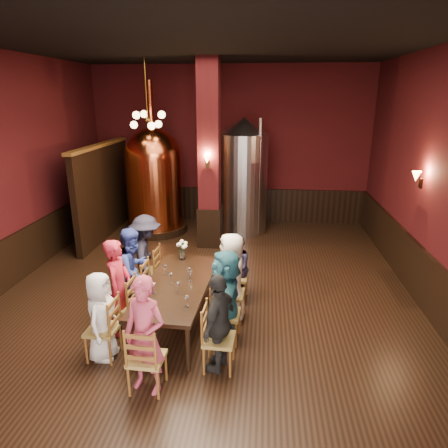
# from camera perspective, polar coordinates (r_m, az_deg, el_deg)

# --- Properties ---
(room) EXTENTS (10.00, 10.02, 4.50)m
(room) POSITION_cam_1_polar(r_m,az_deg,el_deg) (6.96, -2.88, 6.20)
(room) COLOR black
(room) RESTS_ON ground
(wainscot_right) EXTENTS (0.08, 9.90, 1.00)m
(wainscot_right) POSITION_cam_1_polar(r_m,az_deg,el_deg) (7.98, 26.98, -7.49)
(wainscot_right) COLOR black
(wainscot_right) RESTS_ON ground
(wainscot_back) EXTENTS (7.90, 0.08, 1.00)m
(wainscot_back) POSITION_cam_1_polar(r_m,az_deg,el_deg) (12.16, 0.80, 2.84)
(wainscot_back) COLOR black
(wainscot_back) RESTS_ON ground
(wainscot_left) EXTENTS (0.08, 9.90, 1.00)m
(wainscot_left) POSITION_cam_1_polar(r_m,az_deg,el_deg) (8.97, -28.67, -5.03)
(wainscot_left) COLOR black
(wainscot_left) RESTS_ON ground
(column) EXTENTS (0.58, 0.58, 4.50)m
(column) POSITION_cam_1_polar(r_m,az_deg,el_deg) (9.73, -2.11, 9.56)
(column) COLOR #430E10
(column) RESTS_ON ground
(partition) EXTENTS (0.22, 3.50, 2.40)m
(partition) POSITION_cam_1_polar(r_m,az_deg,el_deg) (11.08, -16.81, 4.31)
(partition) COLOR black
(partition) RESTS_ON ground
(pendant_cluster) EXTENTS (0.90, 0.90, 1.70)m
(pendant_cluster) POSITION_cam_1_polar(r_m,az_deg,el_deg) (10.06, -10.85, 14.41)
(pendant_cluster) COLOR #A57226
(pendant_cluster) RESTS_ON room
(sconce_wall) EXTENTS (0.20, 0.20, 0.36)m
(sconce_wall) POSITION_cam_1_polar(r_m,az_deg,el_deg) (8.18, 26.36, 5.78)
(sconce_wall) COLOR black
(sconce_wall) RESTS_ON room
(sconce_column) EXTENTS (0.20, 0.20, 0.36)m
(sconce_column) POSITION_cam_1_polar(r_m,az_deg,el_deg) (9.44, -2.37, 9.00)
(sconce_column) COLOR black
(sconce_column) RESTS_ON column
(dining_table) EXTENTS (1.10, 2.44, 0.75)m
(dining_table) POSITION_cam_1_polar(r_m,az_deg,el_deg) (6.61, -6.73, -8.93)
(dining_table) COLOR black
(dining_table) RESTS_ON ground
(chair_0) EXTENTS (0.48, 0.48, 0.92)m
(chair_0) POSITION_cam_1_polar(r_m,az_deg,el_deg) (6.18, -16.99, -14.14)
(chair_0) COLOR brown
(chair_0) RESTS_ON ground
(person_0) EXTENTS (0.43, 0.65, 1.33)m
(person_0) POSITION_cam_1_polar(r_m,az_deg,el_deg) (6.08, -17.16, -12.49)
(person_0) COLOR white
(person_0) RESTS_ON ground
(chair_1) EXTENTS (0.48, 0.48, 0.92)m
(chair_1) POSITION_cam_1_polar(r_m,az_deg,el_deg) (6.70, -14.57, -11.24)
(chair_1) COLOR brown
(chair_1) RESTS_ON ground
(person_1) EXTENTS (0.38, 0.58, 1.58)m
(person_1) POSITION_cam_1_polar(r_m,az_deg,el_deg) (6.55, -14.80, -8.71)
(person_1) COLOR #B31E32
(person_1) RESTS_ON ground
(chair_2) EXTENTS (0.48, 0.48, 0.92)m
(chair_2) POSITION_cam_1_polar(r_m,az_deg,el_deg) (7.24, -12.58, -8.78)
(chair_2) COLOR brown
(chair_2) RESTS_ON ground
(person_2) EXTENTS (0.60, 0.83, 1.55)m
(person_2) POSITION_cam_1_polar(r_m,az_deg,el_deg) (7.11, -12.75, -6.52)
(person_2) COLOR #2B3C92
(person_2) RESTS_ON ground
(chair_3) EXTENTS (0.48, 0.48, 0.92)m
(chair_3) POSITION_cam_1_polar(r_m,az_deg,el_deg) (7.81, -10.87, -6.63)
(chair_3) COLOR brown
(chair_3) RESTS_ON ground
(person_3) EXTENTS (0.84, 1.13, 1.57)m
(person_3) POSITION_cam_1_polar(r_m,az_deg,el_deg) (7.68, -11.01, -4.42)
(person_3) COLOR black
(person_3) RESTS_ON ground
(chair_4) EXTENTS (0.48, 0.48, 0.92)m
(chair_4) POSITION_cam_1_polar(r_m,az_deg,el_deg) (5.72, -0.71, -16.08)
(chair_4) COLOR brown
(chair_4) RESTS_ON ground
(person_4) EXTENTS (0.60, 0.91, 1.43)m
(person_4) POSITION_cam_1_polar(r_m,az_deg,el_deg) (5.58, -0.72, -13.90)
(person_4) COLOR black
(person_4) RESTS_ON ground
(chair_5) EXTENTS (0.48, 0.48, 0.92)m
(chair_5) POSITION_cam_1_polar(r_m,az_deg,el_deg) (6.28, 0.26, -12.70)
(chair_5) COLOR brown
(chair_5) RESTS_ON ground
(person_5) EXTENTS (0.62, 1.44, 1.51)m
(person_5) POSITION_cam_1_polar(r_m,az_deg,el_deg) (6.14, 0.27, -10.34)
(person_5) COLOR #2A6C7E
(person_5) RESTS_ON ground
(chair_6) EXTENTS (0.48, 0.48, 0.92)m
(chair_6) POSITION_cam_1_polar(r_m,az_deg,el_deg) (6.85, 1.05, -9.92)
(chair_6) COLOR brown
(chair_6) RESTS_ON ground
(person_6) EXTENTS (0.61, 0.82, 1.53)m
(person_6) POSITION_cam_1_polar(r_m,az_deg,el_deg) (6.72, 1.06, -7.61)
(person_6) COLOR white
(person_6) RESTS_ON ground
(chair_7) EXTENTS (0.48, 0.48, 0.92)m
(chair_7) POSITION_cam_1_polar(r_m,az_deg,el_deg) (7.45, 1.71, -7.54)
(chair_7) COLOR brown
(chair_7) RESTS_ON ground
(person_7) EXTENTS (0.40, 0.66, 1.27)m
(person_7) POSITION_cam_1_polar(r_m,az_deg,el_deg) (7.37, 1.72, -6.30)
(person_7) COLOR black
(person_7) RESTS_ON ground
(chair_8) EXTENTS (0.48, 0.48, 0.92)m
(chair_8) POSITION_cam_1_polar(r_m,az_deg,el_deg) (5.47, -10.98, -18.28)
(chair_8) COLOR brown
(chair_8) RESTS_ON ground
(person_8) EXTENTS (0.66, 0.53, 1.58)m
(person_8) POSITION_cam_1_polar(r_m,az_deg,el_deg) (5.28, -11.20, -15.37)
(person_8) COLOR #AF3A53
(person_8) RESTS_ON ground
(copper_kettle) EXTENTS (1.71, 1.71, 4.04)m
(copper_kettle) POSITION_cam_1_polar(r_m,az_deg,el_deg) (11.10, -9.91, 6.27)
(copper_kettle) COLOR black
(copper_kettle) RESTS_ON ground
(steel_vessel) EXTENTS (1.52, 1.52, 3.12)m
(steel_vessel) POSITION_cam_1_polar(r_m,az_deg,el_deg) (10.92, 2.82, 6.81)
(steel_vessel) COLOR #B2B2B7
(steel_vessel) RESTS_ON ground
(rose_vase) EXTENTS (0.22, 0.22, 0.37)m
(rose_vase) POSITION_cam_1_polar(r_m,az_deg,el_deg) (7.41, -6.03, -3.29)
(rose_vase) COLOR white
(rose_vase) RESTS_ON dining_table
(wine_glass_0) EXTENTS (0.07, 0.07, 0.17)m
(wine_glass_0) POSITION_cam_1_polar(r_m,az_deg,el_deg) (5.86, -5.34, -10.97)
(wine_glass_0) COLOR white
(wine_glass_0) RESTS_ON dining_table
(wine_glass_1) EXTENTS (0.07, 0.07, 0.17)m
(wine_glass_1) POSITION_cam_1_polar(r_m,az_deg,el_deg) (6.27, -6.50, -8.99)
(wine_glass_1) COLOR white
(wine_glass_1) RESTS_ON dining_table
(wine_glass_2) EXTENTS (0.07, 0.07, 0.17)m
(wine_glass_2) POSITION_cam_1_polar(r_m,az_deg,el_deg) (6.73, -5.04, -6.96)
(wine_glass_2) COLOR white
(wine_glass_2) RESTS_ON dining_table
(wine_glass_3) EXTENTS (0.07, 0.07, 0.17)m
(wine_glass_3) POSITION_cam_1_polar(r_m,az_deg,el_deg) (6.58, -7.57, -7.68)
(wine_glass_3) COLOR white
(wine_glass_3) RESTS_ON dining_table
(wine_glass_4) EXTENTS (0.07, 0.07, 0.17)m
(wine_glass_4) POSITION_cam_1_polar(r_m,az_deg,el_deg) (6.88, -8.42, -6.52)
(wine_glass_4) COLOR white
(wine_glass_4) RESTS_ON dining_table
(wine_glass_5) EXTENTS (0.07, 0.07, 0.17)m
(wine_glass_5) POSITION_cam_1_polar(r_m,az_deg,el_deg) (6.61, -4.86, -7.46)
(wine_glass_5) COLOR white
(wine_glass_5) RESTS_ON dining_table
(wine_glass_6) EXTENTS (0.07, 0.07, 0.17)m
(wine_glass_6) POSITION_cam_1_polar(r_m,az_deg,el_deg) (6.29, -10.03, -9.05)
(wine_glass_6) COLOR white
(wine_glass_6) RESTS_ON dining_table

